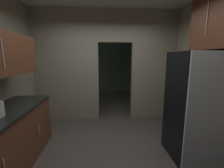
% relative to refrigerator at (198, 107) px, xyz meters
% --- Properties ---
extents(ground, '(20.00, 20.00, 0.00)m').
position_rel_refrigerator_xyz_m(ground, '(-1.43, 0.04, -0.87)').
color(ground, '#47423D').
extents(kitchen_partition, '(3.70, 0.12, 2.85)m').
position_rel_refrigerator_xyz_m(kitchen_partition, '(-1.48, 1.75, 0.63)').
color(kitchen_partition, gray).
rests_on(kitchen_partition, ground).
extents(adjoining_room_shell, '(3.70, 3.23, 2.85)m').
position_rel_refrigerator_xyz_m(adjoining_room_shell, '(-1.43, 3.93, 0.55)').
color(adjoining_room_shell, slate).
rests_on(adjoining_room_shell, ground).
extents(refrigerator, '(0.82, 0.77, 1.75)m').
position_rel_refrigerator_xyz_m(refrigerator, '(0.00, 0.00, 0.00)').
color(refrigerator, black).
rests_on(refrigerator, ground).
extents(lower_cabinet_run, '(0.67, 2.07, 0.91)m').
position_rel_refrigerator_xyz_m(lower_cabinet_run, '(-2.95, -0.25, -0.42)').
color(lower_cabinet_run, brown).
rests_on(lower_cabinet_run, ground).
extents(upper_cabinet_fridgeside, '(0.36, 0.90, 1.05)m').
position_rel_refrigerator_xyz_m(upper_cabinet_fridgeside, '(0.24, 0.10, 1.43)').
color(upper_cabinet_fridgeside, brown).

